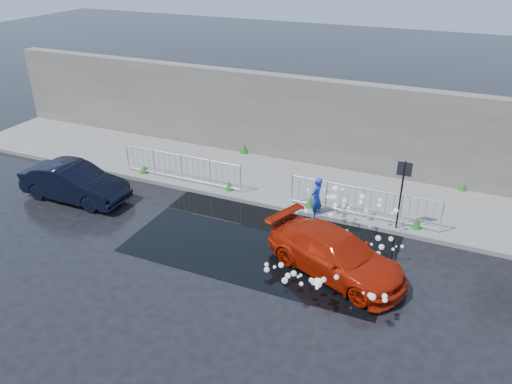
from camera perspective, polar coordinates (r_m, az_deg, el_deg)
ground at (r=15.36m, az=-2.05°, el=-6.81°), size 90.00×90.00×0.00m
pavement at (r=19.34m, az=4.36°, el=0.97°), size 30.00×4.00×0.15m
curb at (r=17.67m, az=2.15°, el=-1.63°), size 30.00×0.25×0.16m
retaining_wall at (r=20.58m, az=6.64°, el=8.01°), size 30.00×0.60×3.50m
puddle at (r=15.95m, az=1.14°, el=-5.36°), size 8.00×5.00×0.01m
sign_post at (r=16.13m, az=16.38°, el=0.84°), size 0.45×0.06×2.50m
railing_left at (r=19.31m, az=-8.52°, el=2.85°), size 5.05×0.05×1.10m
railing_right at (r=16.94m, az=12.10°, el=-1.09°), size 5.05×0.05×1.10m
weeds at (r=18.90m, az=3.31°, el=1.20°), size 12.17×3.93×0.41m
water_spray at (r=14.81m, az=9.25°, el=-4.92°), size 3.58×5.80×1.02m
red_car at (r=14.30m, az=9.12°, el=-7.04°), size 4.58×3.17×1.23m
dark_car at (r=19.19m, az=-20.04°, el=1.04°), size 4.06×1.45×1.33m
person at (r=16.93m, az=6.91°, el=-0.64°), size 0.46×0.60×1.48m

